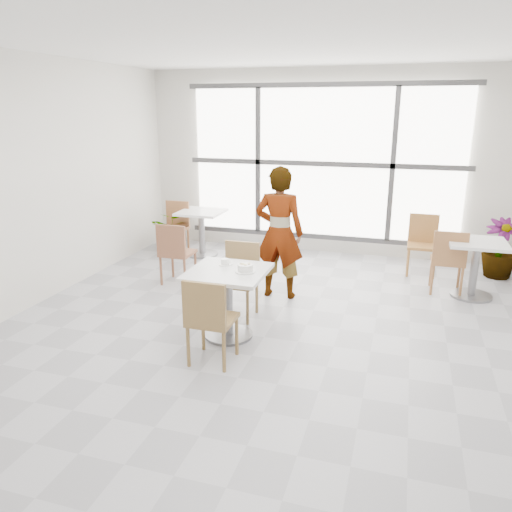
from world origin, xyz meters
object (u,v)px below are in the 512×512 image
(main_table, at_px, (228,291))
(bg_chair_left_near, at_px, (175,250))
(oatmeal_bowl, at_px, (245,268))
(person, at_px, (279,233))
(coffee_cup, at_px, (225,262))
(plant_left, at_px, (171,231))
(bg_table_left, at_px, (202,227))
(bg_table_right, at_px, (475,261))
(plant_right, at_px, (500,248))
(bg_chair_right_near, at_px, (449,258))
(bg_chair_left_far, at_px, (175,224))
(chair_near, at_px, (209,316))
(bg_chair_right_far, at_px, (423,240))
(chair_far, at_px, (240,274))

(main_table, relative_size, bg_chair_left_near, 0.92)
(oatmeal_bowl, height_order, person, person)
(coffee_cup, bearing_deg, plant_left, 126.42)
(bg_table_left, distance_m, plant_left, 0.66)
(oatmeal_bowl, xyz_separation_m, bg_table_right, (2.44, 2.03, -0.31))
(plant_right, bearing_deg, bg_table_left, -177.28)
(plant_right, bearing_deg, bg_chair_right_near, -128.88)
(oatmeal_bowl, relative_size, bg_chair_left_far, 0.24)
(bg_table_left, bearing_deg, chair_near, -65.85)
(oatmeal_bowl, bearing_deg, bg_chair_right_far, 57.83)
(coffee_cup, relative_size, bg_table_right, 0.21)
(oatmeal_bowl, distance_m, bg_chair_left_near, 2.00)
(plant_right, bearing_deg, chair_near, -130.01)
(chair_far, xyz_separation_m, bg_table_right, (2.71, 1.42, -0.01))
(chair_near, distance_m, plant_left, 4.14)
(chair_near, relative_size, bg_table_left, 1.16)
(bg_table_left, bearing_deg, bg_chair_left_near, -81.44)
(oatmeal_bowl, bearing_deg, person, 89.16)
(bg_table_left, xyz_separation_m, bg_chair_right_near, (3.79, -0.73, 0.01))
(bg_chair_left_near, relative_size, bg_chair_right_near, 1.00)
(chair_far, xyz_separation_m, person, (0.29, 0.72, 0.35))
(person, distance_m, plant_left, 2.85)
(bg_chair_right_near, bearing_deg, bg_table_left, -10.93)
(chair_near, bearing_deg, plant_left, -58.64)
(chair_far, distance_m, bg_table_right, 3.06)
(bg_table_right, height_order, plant_left, bg_table_right)
(bg_table_right, distance_m, bg_chair_left_near, 3.96)
(bg_chair_left_near, height_order, plant_left, bg_chair_left_near)
(oatmeal_bowl, xyz_separation_m, plant_left, (-2.30, 2.90, -0.46))
(bg_chair_left_near, distance_m, bg_chair_right_far, 3.61)
(bg_table_right, bearing_deg, plant_left, 169.59)
(bg_chair_right_near, height_order, bg_chair_right_far, same)
(coffee_cup, xyz_separation_m, bg_chair_left_near, (-1.18, 1.17, -0.28))
(chair_far, relative_size, bg_table_left, 1.16)
(chair_near, distance_m, coffee_cup, 0.85)
(main_table, bearing_deg, chair_far, 97.15)
(plant_right, bearing_deg, oatmeal_bowl, -133.99)
(bg_chair_left_near, bearing_deg, plant_right, -159.15)
(person, xyz_separation_m, bg_table_right, (2.42, 0.70, -0.36))
(bg_table_right, relative_size, plant_left, 1.12)
(main_table, distance_m, person, 1.38)
(oatmeal_bowl, height_order, bg_chair_right_far, bg_chair_right_far)
(bg_chair_left_near, bearing_deg, main_table, 133.55)
(bg_chair_left_far, bearing_deg, bg_chair_right_near, -9.84)
(bg_table_left, bearing_deg, main_table, -61.84)
(bg_table_right, bearing_deg, bg_chair_left_near, -169.87)
(oatmeal_bowl, xyz_separation_m, bg_chair_left_near, (-1.46, 1.33, -0.29))
(chair_near, bearing_deg, person, -95.03)
(person, relative_size, bg_chair_right_far, 1.95)
(bg_table_left, height_order, bg_chair_left_near, bg_chair_left_near)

